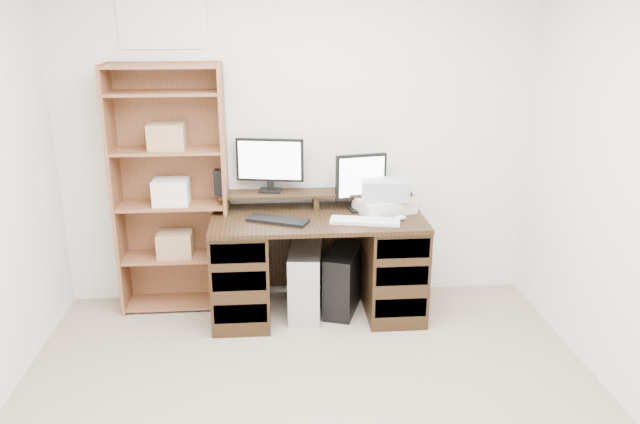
{
  "coord_description": "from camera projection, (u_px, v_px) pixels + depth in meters",
  "views": [
    {
      "loc": [
        -0.2,
        -2.52,
        2.15
      ],
      "look_at": [
        0.12,
        1.43,
        0.85
      ],
      "focal_mm": 35.0,
      "sensor_mm": 36.0,
      "label": 1
    }
  ],
  "objects": [
    {
      "name": "room",
      "position": [
        319.0,
        227.0,
        2.69
      ],
      "size": [
        3.54,
        4.04,
        2.54
      ],
      "color": "gray",
      "rests_on": "ground"
    },
    {
      "name": "desk",
      "position": [
        318.0,
        263.0,
        4.52
      ],
      "size": [
        1.5,
        0.7,
        0.75
      ],
      "color": "black",
      "rests_on": "ground"
    },
    {
      "name": "riser_shelf",
      "position": [
        315.0,
        195.0,
        4.57
      ],
      "size": [
        1.4,
        0.22,
        0.12
      ],
      "color": "black",
      "rests_on": "desk"
    },
    {
      "name": "monitor_wide",
      "position": [
        270.0,
        162.0,
        4.51
      ],
      "size": [
        0.49,
        0.15,
        0.39
      ],
      "rotation": [
        0.0,
        0.0,
        -0.18
      ],
      "color": "black",
      "rests_on": "riser_shelf"
    },
    {
      "name": "monitor_small",
      "position": [
        361.0,
        180.0,
        4.48
      ],
      "size": [
        0.38,
        0.17,
        0.41
      ],
      "rotation": [
        0.0,
        0.0,
        0.19
      ],
      "color": "black",
      "rests_on": "desk"
    },
    {
      "name": "speaker",
      "position": [
        220.0,
        182.0,
        4.46
      ],
      "size": [
        0.08,
        0.08,
        0.19
      ],
      "primitive_type": "cube",
      "rotation": [
        0.0,
        0.0,
        -0.12
      ],
      "color": "black",
      "rests_on": "riser_shelf"
    },
    {
      "name": "keyboard_black",
      "position": [
        278.0,
        220.0,
        4.28
      ],
      "size": [
        0.45,
        0.3,
        0.02
      ],
      "primitive_type": "cube",
      "rotation": [
        0.0,
        0.0,
        -0.43
      ],
      "color": "black",
      "rests_on": "desk"
    },
    {
      "name": "keyboard_white",
      "position": [
        365.0,
        221.0,
        4.27
      ],
      "size": [
        0.49,
        0.24,
        0.02
      ],
      "primitive_type": "cube",
      "rotation": [
        0.0,
        0.0,
        -0.22
      ],
      "color": "white",
      "rests_on": "desk"
    },
    {
      "name": "mouse",
      "position": [
        400.0,
        218.0,
        4.32
      ],
      "size": [
        0.09,
        0.08,
        0.03
      ],
      "primitive_type": "ellipsoid",
      "rotation": [
        0.0,
        0.0,
        -0.34
      ],
      "color": "silver",
      "rests_on": "desk"
    },
    {
      "name": "printer",
      "position": [
        385.0,
        205.0,
        4.5
      ],
      "size": [
        0.46,
        0.4,
        0.1
      ],
      "primitive_type": "cube",
      "rotation": [
        0.0,
        0.0,
        0.34
      ],
      "color": "beige",
      "rests_on": "desk"
    },
    {
      "name": "basket",
      "position": [
        385.0,
        189.0,
        4.46
      ],
      "size": [
        0.36,
        0.28,
        0.14
      ],
      "primitive_type": "cube",
      "rotation": [
        0.0,
        0.0,
        -0.12
      ],
      "color": "#9AA0A5",
      "rests_on": "printer"
    },
    {
      "name": "tower_silver",
      "position": [
        305.0,
        281.0,
        4.56
      ],
      "size": [
        0.28,
        0.52,
        0.5
      ],
      "primitive_type": "cube",
      "rotation": [
        0.0,
        0.0,
        -0.11
      ],
      "color": "silver",
      "rests_on": "ground"
    },
    {
      "name": "tower_black",
      "position": [
        343.0,
        281.0,
        4.6
      ],
      "size": [
        0.34,
        0.51,
        0.47
      ],
      "rotation": [
        0.0,
        0.0,
        -0.33
      ],
      "color": "black",
      "rests_on": "ground"
    },
    {
      "name": "bookshelf",
      "position": [
        172.0,
        188.0,
        4.48
      ],
      "size": [
        0.8,
        0.3,
        1.8
      ],
      "color": "brown",
      "rests_on": "ground"
    }
  ]
}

